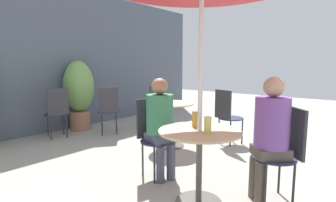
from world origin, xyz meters
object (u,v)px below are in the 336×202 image
bistro_chair_2 (153,103)px  bistro_chair_3 (57,109)px  cafe_table_near (199,149)px  seated_person_1 (160,119)px  cafe_table_far (170,114)px  potted_plant_1 (79,91)px  bistro_chair_4 (109,107)px  bistro_chair_5 (227,112)px  bistro_chair_0 (285,146)px  seated_person_0 (270,129)px  bistro_chair_1 (154,130)px  beer_glass_0 (208,125)px  beer_glass_1 (195,119)px

bistro_chair_2 → bistro_chair_3: (-1.68, 0.85, 0.00)m
cafe_table_near → seated_person_1: size_ratio=0.66×
cafe_table_far → potted_plant_1: (-0.34, 2.23, 0.27)m
bistro_chair_4 → potted_plant_1: (-0.13, 0.84, 0.26)m
bistro_chair_5 → cafe_table_far: bearing=65.4°
bistro_chair_0 → potted_plant_1: (0.31, 4.25, 0.26)m
bistro_chair_4 → seated_person_0: 3.35m
cafe_table_far → seated_person_1: size_ratio=0.65×
cafe_table_near → bistro_chair_1: 0.86m
bistro_chair_2 → bistro_chair_4: bearing=-21.0°
bistro_chair_4 → cafe_table_far: bearing=135.3°
cafe_table_far → bistro_chair_1: (-1.02, -0.57, 0.01)m
bistro_chair_0 → bistro_chair_4: size_ratio=1.00×
bistro_chair_2 → seated_person_1: (-1.76, -1.80, 0.16)m
bistro_chair_1 → bistro_chair_3: bearing=105.0°
bistro_chair_1 → beer_glass_0: 1.04m
bistro_chair_2 → bistro_chair_4: (-0.91, 0.32, 0.00)m
bistro_chair_3 → bistro_chair_5: (1.70, -2.59, 0.00)m
seated_person_0 → potted_plant_1: size_ratio=0.86×
cafe_table_far → beer_glass_1: (-1.16, -1.28, 0.27)m
seated_person_0 → seated_person_1: 1.22m
cafe_table_far → beer_glass_1: size_ratio=4.93×
cafe_table_far → bistro_chair_4: bearing=98.6°
bistro_chair_0 → potted_plant_1: bearing=-138.4°
bistro_chair_0 → bistro_chair_3: bearing=-129.4°
beer_glass_1 → beer_glass_0: bearing=-122.8°
cafe_table_far → bistro_chair_5: bistro_chair_5 is taller
cafe_table_near → bistro_chair_2: size_ratio=0.84×
beer_glass_0 → beer_glass_1: size_ratio=1.00×
beer_glass_1 → cafe_table_far: bearing=48.0°
bistro_chair_1 → bistro_chair_4: same height
cafe_table_near → cafe_table_far: bearing=48.3°
cafe_table_far → seated_person_0: seated_person_0 is taller
potted_plant_1 → cafe_table_far: bearing=-81.4°
beer_glass_0 → seated_person_1: bearing=72.1°
cafe_table_near → beer_glass_0: bearing=-118.1°
bistro_chair_0 → beer_glass_0: size_ratio=5.98×
seated_person_0 → beer_glass_1: bearing=-101.5°
seated_person_0 → bistro_chair_5: bearing=175.8°
bistro_chair_3 → bistro_chair_0: bearing=110.7°
bistro_chair_0 → bistro_chair_4: 3.44m
bistro_chair_1 → potted_plant_1: bearing=92.1°
bistro_chair_3 → seated_person_0: size_ratio=0.76×
cafe_table_near → bistro_chair_2: 3.15m
beer_glass_0 → beer_glass_1: bearing=57.2°
bistro_chair_3 → beer_glass_0: size_ratio=5.98×
bistro_chair_1 → seated_person_1: size_ratio=0.78×
cafe_table_far → seated_person_1: (-1.06, -0.73, 0.17)m
bistro_chair_2 → bistro_chair_5: same height
cafe_table_near → seated_person_0: (0.49, -0.50, 0.19)m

